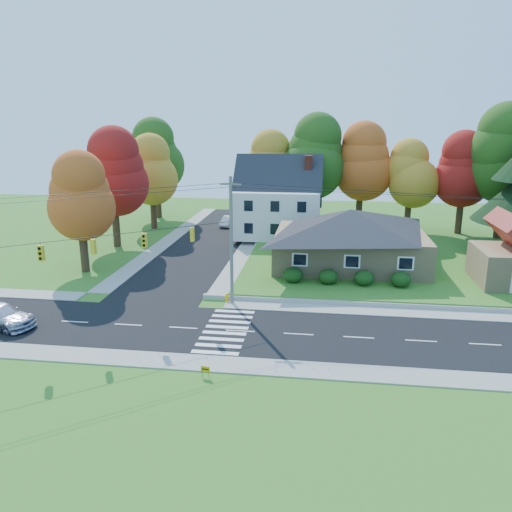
{
  "coord_description": "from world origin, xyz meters",
  "views": [
    {
      "loc": [
        5.32,
        -31.19,
        13.86
      ],
      "look_at": [
        0.02,
        8.0,
        3.2
      ],
      "focal_mm": 35.0,
      "sensor_mm": 36.0,
      "label": 1
    }
  ],
  "objects": [
    {
      "name": "hedge_row",
      "position": [
        7.5,
        9.8,
        1.14
      ],
      "size": [
        10.7,
        1.7,
        1.27
      ],
      "color": "#163A10",
      "rests_on": "lawn"
    },
    {
      "name": "road_main",
      "position": [
        0.0,
        0.0,
        0.01
      ],
      "size": [
        90.0,
        8.0,
        0.02
      ],
      "primitive_type": "cube",
      "color": "black",
      "rests_on": "ground"
    },
    {
      "name": "road_cross",
      "position": [
        -8.0,
        26.0,
        0.01
      ],
      "size": [
        8.0,
        44.0,
        0.02
      ],
      "primitive_type": "cube",
      "color": "black",
      "rests_on": "ground"
    },
    {
      "name": "tree_west_0",
      "position": [
        -17.0,
        12.0,
        7.15
      ],
      "size": [
        6.16,
        6.16,
        11.47
      ],
      "color": "#3F2A19",
      "rests_on": "ground"
    },
    {
      "name": "tree_lot_3",
      "position": [
        16.0,
        33.0,
        7.65
      ],
      "size": [
        6.16,
        6.16,
        11.47
      ],
      "color": "#3F2A19",
      "rests_on": "lawn"
    },
    {
      "name": "yard_sign",
      "position": [
        -0.88,
        -6.52,
        0.47
      ],
      "size": [
        0.53,
        0.12,
        0.66
      ],
      "color": "black",
      "rests_on": "ground"
    },
    {
      "name": "tree_lot_2",
      "position": [
        10.0,
        34.0,
        8.96
      ],
      "size": [
        7.28,
        7.28,
        13.56
      ],
      "color": "#3F2A19",
      "rests_on": "lawn"
    },
    {
      "name": "tree_west_1",
      "position": [
        -18.0,
        22.0,
        8.46
      ],
      "size": [
        7.28,
        7.28,
        13.56
      ],
      "color": "#3F2A19",
      "rests_on": "ground"
    },
    {
      "name": "tree_lot_0",
      "position": [
        -2.0,
        34.0,
        8.31
      ],
      "size": [
        6.72,
        6.72,
        12.51
      ],
      "color": "#3F2A19",
      "rests_on": "lawn"
    },
    {
      "name": "tree_west_3",
      "position": [
        -19.0,
        40.0,
        9.11
      ],
      "size": [
        7.84,
        7.84,
        14.6
      ],
      "color": "#3F2A19",
      "rests_on": "ground"
    },
    {
      "name": "tree_lot_4",
      "position": [
        22.0,
        32.0,
        8.31
      ],
      "size": [
        6.72,
        6.72,
        12.51
      ],
      "color": "#3F2A19",
      "rests_on": "lawn"
    },
    {
      "name": "ground",
      "position": [
        0.0,
        0.0,
        0.0
      ],
      "size": [
        120.0,
        120.0,
        0.0
      ],
      "primitive_type": "plane",
      "color": "#3D7923"
    },
    {
      "name": "sidewalk_north",
      "position": [
        0.0,
        5.0,
        0.04
      ],
      "size": [
        90.0,
        2.0,
        0.08
      ],
      "primitive_type": "cube",
      "color": "#9C9A90",
      "rests_on": "ground"
    },
    {
      "name": "ranch_house",
      "position": [
        8.0,
        16.0,
        3.27
      ],
      "size": [
        14.6,
        10.6,
        5.4
      ],
      "color": "tan",
      "rests_on": "lawn"
    },
    {
      "name": "colonial_house",
      "position": [
        0.04,
        28.0,
        4.58
      ],
      "size": [
        10.4,
        8.4,
        9.6
      ],
      "color": "silver",
      "rests_on": "lawn"
    },
    {
      "name": "sidewalk_south",
      "position": [
        0.0,
        -5.0,
        0.04
      ],
      "size": [
        90.0,
        2.0,
        0.08
      ],
      "primitive_type": "cube",
      "color": "#9C9A90",
      "rests_on": "ground"
    },
    {
      "name": "fire_hydrant",
      "position": [
        -1.99,
        5.56,
        0.33
      ],
      "size": [
        0.4,
        0.31,
        0.7
      ],
      "color": "#FEB400",
      "rests_on": "ground"
    },
    {
      "name": "tree_lot_1",
      "position": [
        4.0,
        33.0,
        9.61
      ],
      "size": [
        7.84,
        7.84,
        14.6
      ],
      "color": "#3F2A19",
      "rests_on": "lawn"
    },
    {
      "name": "silver_sedan",
      "position": [
        -16.75,
        -1.4,
        0.8
      ],
      "size": [
        5.78,
        3.59,
        1.56
      ],
      "primitive_type": "imported",
      "rotation": [
        0.0,
        0.0,
        1.29
      ],
      "color": "#A9ABC1",
      "rests_on": "road_main"
    },
    {
      "name": "traffic_infrastructure",
      "position": [
        -0.15,
        1.35,
        5.15
      ],
      "size": [
        38.1,
        10.66,
        10.0
      ],
      "color": "#666059",
      "rests_on": "ground"
    },
    {
      "name": "lawn",
      "position": [
        13.0,
        21.0,
        0.25
      ],
      "size": [
        30.0,
        30.0,
        0.5
      ],
      "primitive_type": "cube",
      "color": "#3D7923",
      "rests_on": "ground"
    },
    {
      "name": "tree_west_2",
      "position": [
        -17.0,
        32.0,
        7.81
      ],
      "size": [
        6.72,
        6.72,
        12.51
      ],
      "color": "#3F2A19",
      "rests_on": "ground"
    },
    {
      "name": "tree_lot_5",
      "position": [
        26.0,
        30.0,
        10.27
      ],
      "size": [
        8.4,
        8.4,
        15.64
      ],
      "color": "#3F2A19",
      "rests_on": "lawn"
    },
    {
      "name": "white_car",
      "position": [
        -7.51,
        34.97,
        0.68
      ],
      "size": [
        1.86,
        4.16,
        1.32
      ],
      "primitive_type": "imported",
      "rotation": [
        0.0,
        0.0,
        -0.12
      ],
      "color": "silver",
      "rests_on": "road_cross"
    }
  ]
}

